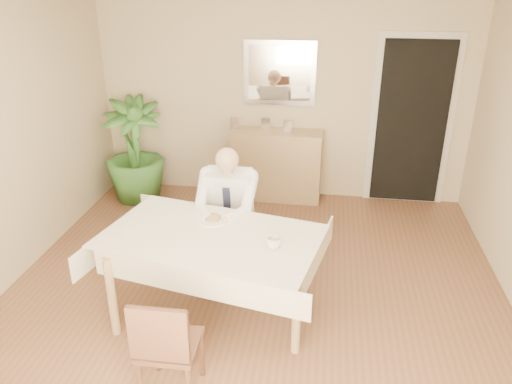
# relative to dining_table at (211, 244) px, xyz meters

# --- Properties ---
(room) EXTENTS (5.00, 5.02, 2.60)m
(room) POSITION_rel_dining_table_xyz_m (0.30, 0.10, 0.63)
(room) COLOR brown
(room) RESTS_ON ground
(doorway) EXTENTS (0.96, 0.07, 2.10)m
(doorway) POSITION_rel_dining_table_xyz_m (1.85, 2.56, 0.33)
(doorway) COLOR beige
(doorway) RESTS_ON ground
(mirror) EXTENTS (0.86, 0.04, 0.76)m
(mirror) POSITION_rel_dining_table_xyz_m (0.26, 2.57, 0.88)
(mirror) COLOR silver
(mirror) RESTS_ON room
(dining_table) EXTENTS (1.92, 1.36, 0.75)m
(dining_table) POSITION_rel_dining_table_xyz_m (0.00, 0.00, 0.00)
(dining_table) COLOR tan
(dining_table) RESTS_ON ground
(chair_far) EXTENTS (0.43, 0.43, 0.85)m
(chair_far) POSITION_rel_dining_table_xyz_m (0.00, 0.88, -0.19)
(chair_far) COLOR #43261A
(chair_far) RESTS_ON ground
(chair_near) EXTENTS (0.39, 0.39, 0.82)m
(chair_near) POSITION_rel_dining_table_xyz_m (-0.09, -0.95, -0.21)
(chair_near) COLOR #43261A
(chair_near) RESTS_ON ground
(seated_man) EXTENTS (0.48, 0.72, 1.24)m
(seated_man) POSITION_rel_dining_table_xyz_m (0.00, 0.59, 0.02)
(seated_man) COLOR white
(seated_man) RESTS_ON ground
(plate) EXTENTS (0.26, 0.26, 0.02)m
(plate) POSITION_rel_dining_table_xyz_m (-0.04, 0.25, 0.09)
(plate) COLOR white
(plate) RESTS_ON dining_table
(food) EXTENTS (0.14, 0.14, 0.06)m
(food) POSITION_rel_dining_table_xyz_m (-0.04, 0.25, 0.11)
(food) COLOR brown
(food) RESTS_ON dining_table
(knife) EXTENTS (0.01, 0.13, 0.01)m
(knife) POSITION_rel_dining_table_xyz_m (-0.00, 0.19, 0.11)
(knife) COLOR silver
(knife) RESTS_ON dining_table
(fork) EXTENTS (0.01, 0.13, 0.01)m
(fork) POSITION_rel_dining_table_xyz_m (-0.08, 0.19, 0.11)
(fork) COLOR silver
(fork) RESTS_ON dining_table
(coffee_mug) EXTENTS (0.12, 0.12, 0.09)m
(coffee_mug) POSITION_rel_dining_table_xyz_m (0.51, -0.12, 0.13)
(coffee_mug) COLOR white
(coffee_mug) RESTS_ON dining_table
(sideboard) EXTENTS (1.11, 0.40, 0.88)m
(sideboard) POSITION_rel_dining_table_xyz_m (0.26, 2.42, -0.23)
(sideboard) COLOR tan
(sideboard) RESTS_ON ground
(photo_frame_left) EXTENTS (0.10, 0.02, 0.14)m
(photo_frame_left) POSITION_rel_dining_table_xyz_m (-0.27, 2.44, 0.28)
(photo_frame_left) COLOR silver
(photo_frame_left) RESTS_ON sideboard
(photo_frame_center) EXTENTS (0.10, 0.02, 0.14)m
(photo_frame_center) POSITION_rel_dining_table_xyz_m (0.11, 2.48, 0.28)
(photo_frame_center) COLOR silver
(photo_frame_center) RESTS_ON sideboard
(photo_frame_right) EXTENTS (0.10, 0.02, 0.14)m
(photo_frame_right) POSITION_rel_dining_table_xyz_m (0.39, 2.42, 0.28)
(photo_frame_right) COLOR silver
(photo_frame_right) RESTS_ON sideboard
(potted_palm) EXTENTS (0.94, 0.94, 1.29)m
(potted_palm) POSITION_rel_dining_table_xyz_m (-1.47, 2.13, -0.02)
(potted_palm) COLOR #2E6023
(potted_palm) RESTS_ON ground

